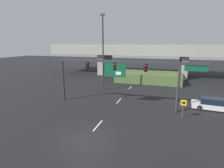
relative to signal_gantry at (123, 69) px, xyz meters
The scene contains 8 objects.
ground_plane 9.66m from the signal_gantry, 97.00° to the right, with size 160.00×160.00×0.00m, color black.
lane_markings 7.65m from the signal_gantry, 99.88° to the left, with size 0.14×25.87×0.01m.
signal_gantry is the anchor object (origin of this frame).
speed_limit_sign 7.95m from the signal_gantry, 12.60° to the right, with size 0.60×0.11×2.11m.
highway_light_pole_near 8.71m from the signal_gantry, 126.76° to the left, with size 0.70×0.36×12.34m.
overpass_bridge 23.82m from the signal_gantry, 92.46° to the left, with size 46.02×9.98×7.57m.
grass_embankment 16.55m from the signal_gantry, 84.55° to the left, with size 13.01×6.69×1.89m.
parked_sedan_near_right 11.58m from the signal_gantry, 11.98° to the left, with size 4.77×2.13×1.46m.
Camera 1 is at (6.04, -12.13, 7.89)m, focal length 28.00 mm.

